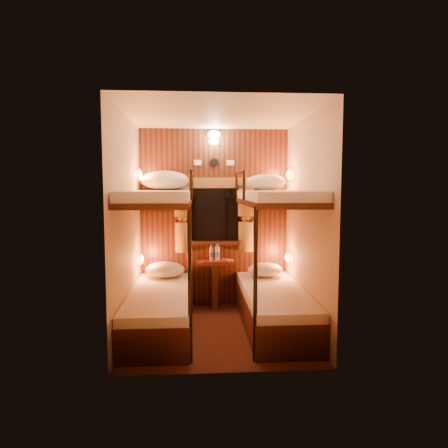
{
  "coord_description": "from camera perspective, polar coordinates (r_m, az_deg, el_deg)",
  "views": [
    {
      "loc": [
        -0.23,
        -4.4,
        1.62
      ],
      "look_at": [
        0.08,
        0.15,
        1.2
      ],
      "focal_mm": 32.0,
      "sensor_mm": 36.0,
      "label": 1
    }
  ],
  "objects": [
    {
      "name": "bottle_right",
      "position": [
        5.3,
        -0.96,
        -4.23
      ],
      "size": [
        0.06,
        0.06,
        0.22
      ],
      "rotation": [
        0.0,
        0.0,
        0.18
      ],
      "color": "#99BFE5",
      "rests_on": "table"
    },
    {
      "name": "sachet_b",
      "position": [
        5.39,
        0.21,
        -5.06
      ],
      "size": [
        0.07,
        0.06,
        0.01
      ],
      "primitive_type": "cube",
      "rotation": [
        0.0,
        0.0,
        0.04
      ],
      "color": "silver",
      "rests_on": "table"
    },
    {
      "name": "back_panel",
      "position": [
        5.45,
        -1.41,
        0.85
      ],
      "size": [
        2.0,
        0.03,
        2.4
      ],
      "primitive_type": "cube",
      "color": "black",
      "rests_on": "floor"
    },
    {
      "name": "wall_back",
      "position": [
        5.47,
        -1.42,
        0.87
      ],
      "size": [
        2.4,
        0.0,
        2.4
      ],
      "primitive_type": "plane",
      "rotation": [
        1.57,
        0.0,
        0.0
      ],
      "color": "#C6B293",
      "rests_on": "floor"
    },
    {
      "name": "curtains",
      "position": [
        5.39,
        -1.39,
        1.48
      ],
      "size": [
        1.1,
        0.22,
        1.0
      ],
      "color": "olive",
      "rests_on": "back_panel"
    },
    {
      "name": "wall_right",
      "position": [
        4.59,
        11.73,
        -0.1
      ],
      "size": [
        0.0,
        2.4,
        2.4
      ],
      "primitive_type": "plane",
      "rotation": [
        1.57,
        0.0,
        -1.57
      ],
      "color": "#C6B293",
      "rests_on": "floor"
    },
    {
      "name": "bunk_right",
      "position": [
        4.68,
        7.14,
        -7.9
      ],
      "size": [
        0.72,
        1.9,
        1.82
      ],
      "color": "black",
      "rests_on": "floor"
    },
    {
      "name": "pillow_lower_left",
      "position": [
        5.26,
        -8.4,
        -6.45
      ],
      "size": [
        0.51,
        0.36,
        0.2
      ],
      "primitive_type": "ellipsoid",
      "color": "white",
      "rests_on": "bunk_left"
    },
    {
      "name": "window",
      "position": [
        5.43,
        -1.4,
        0.63
      ],
      "size": [
        1.0,
        0.12,
        0.79
      ],
      "color": "black",
      "rests_on": "back_panel"
    },
    {
      "name": "floor",
      "position": [
        4.69,
        -0.83,
        -14.93
      ],
      "size": [
        2.1,
        2.1,
        0.0
      ],
      "primitive_type": "plane",
      "color": "#3D1810",
      "rests_on": "ground"
    },
    {
      "name": "table",
      "position": [
        5.39,
        -1.31,
        -7.65
      ],
      "size": [
        0.5,
        0.34,
        0.66
      ],
      "color": "maroon",
      "rests_on": "floor"
    },
    {
      "name": "sachet_a",
      "position": [
        5.35,
        0.94,
        -5.14
      ],
      "size": [
        0.09,
        0.07,
        0.01
      ],
      "primitive_type": "cube",
      "rotation": [
        0.0,
        0.0,
        0.17
      ],
      "color": "silver",
      "rests_on": "table"
    },
    {
      "name": "pillow_upper_left",
      "position": [
        5.25,
        -8.48,
        6.21
      ],
      "size": [
        0.63,
        0.45,
        0.25
      ],
      "primitive_type": "ellipsoid",
      "color": "white",
      "rests_on": "bunk_left"
    },
    {
      "name": "wall_left",
      "position": [
        4.49,
        -13.72,
        -0.26
      ],
      "size": [
        0.0,
        2.4,
        2.4
      ],
      "primitive_type": "plane",
      "rotation": [
        1.57,
        0.0,
        1.57
      ],
      "color": "#C6B293",
      "rests_on": "floor"
    },
    {
      "name": "bunk_left",
      "position": [
        4.61,
        -9.03,
        -8.11
      ],
      "size": [
        0.72,
        1.9,
        1.82
      ],
      "color": "black",
      "rests_on": "floor"
    },
    {
      "name": "back_fixtures",
      "position": [
        5.44,
        -1.42,
        11.88
      ],
      "size": [
        0.54,
        0.09,
        0.48
      ],
      "color": "black",
      "rests_on": "back_panel"
    },
    {
      "name": "ceiling",
      "position": [
        4.47,
        -0.87,
        15.31
      ],
      "size": [
        2.1,
        2.1,
        0.0
      ],
      "primitive_type": "plane",
      "rotation": [
        3.14,
        0.0,
        0.0
      ],
      "color": "silver",
      "rests_on": "wall_back"
    },
    {
      "name": "reading_lamps",
      "position": [
        5.12,
        -1.26,
        1.01
      ],
      "size": [
        2.0,
        0.2,
        1.25
      ],
      "color": "orange",
      "rests_on": "wall_left"
    },
    {
      "name": "bottle_left",
      "position": [
        5.31,
        -1.79,
        -4.27
      ],
      "size": [
        0.06,
        0.06,
        0.21
      ],
      "rotation": [
        0.0,
        0.0,
        0.36
      ],
      "color": "#99BFE5",
      "rests_on": "table"
    },
    {
      "name": "pillow_upper_right",
      "position": [
        5.16,
        6.01,
        5.99
      ],
      "size": [
        0.51,
        0.36,
        0.2
      ],
      "primitive_type": "ellipsoid",
      "color": "white",
      "rests_on": "bunk_right"
    },
    {
      "name": "wall_front",
      "position": [
        3.38,
        0.07,
        -1.88
      ],
      "size": [
        2.4,
        0.0,
        2.4
      ],
      "primitive_type": "plane",
      "rotation": [
        -1.57,
        0.0,
        0.0
      ],
      "color": "#C6B293",
      "rests_on": "floor"
    },
    {
      "name": "pillow_lower_right",
      "position": [
        5.27,
        5.89,
        -6.53
      ],
      "size": [
        0.46,
        0.33,
        0.18
      ],
      "primitive_type": "ellipsoid",
      "color": "white",
      "rests_on": "bunk_right"
    }
  ]
}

